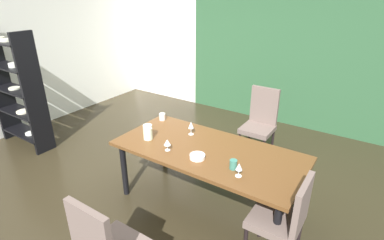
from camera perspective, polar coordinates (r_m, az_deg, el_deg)
The scene contains 15 objects.
ground_plane at distance 4.16m, azimuth -5.54°, elevation -11.15°, with size 6.30×5.61×0.02m, color #2F2819.
back_panel_interior at distance 7.02m, azimuth -5.89°, elevation 14.99°, with size 1.92×0.10×2.61m, color silver.
garden_window_panel at distance 5.61m, azimuth 20.55°, elevation 11.42°, with size 4.39×0.10×2.61m, color #2C5534.
left_interior_panel at distance 6.01m, azimuth -30.27°, elevation 10.46°, with size 0.10×5.61×2.61m, color silver.
dining_table at distance 3.34m, azimuth 3.05°, elevation -6.68°, with size 2.09×0.98×0.75m.
chair_head_far at distance 4.56m, azimuth 12.86°, elevation -0.09°, with size 0.44×0.45×1.05m.
chair_right_near at distance 2.88m, azimuth 17.27°, elevation -17.22°, with size 0.44×0.44×0.94m.
display_shelf at distance 5.38m, azimuth -30.41°, elevation 5.02°, with size 1.01×0.32×1.84m.
wine_glass_center at distance 3.58m, azimuth -0.18°, elevation -1.03°, with size 0.07×0.07×0.17m.
wine_glass_corner at distance 2.85m, azimuth 8.95°, elevation -8.84°, with size 0.06×0.06×0.14m.
wine_glass_right at distance 3.25m, azimuth -4.73°, elevation -4.30°, with size 0.08×0.08×0.13m.
serving_bowl_west at distance 3.13m, azimuth 1.03°, elevation -6.97°, with size 0.16×0.16×0.04m, color white.
cup_north at distance 4.02m, azimuth -5.68°, elevation 0.63°, with size 0.08×0.08×0.09m, color silver.
cup_east at distance 2.97m, azimuth 7.87°, elevation -8.39°, with size 0.07×0.07×0.10m, color #367465.
pitcher_left at distance 3.51m, azimuth -8.40°, elevation -2.27°, with size 0.12×0.11×0.18m.
Camera 1 is at (2.21, -2.61, 2.37)m, focal length 28.00 mm.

